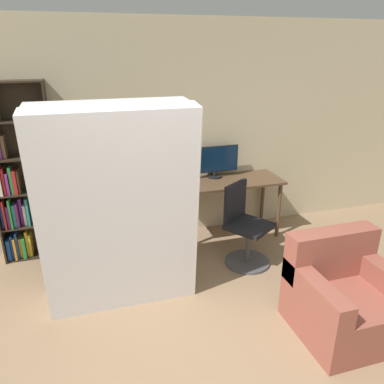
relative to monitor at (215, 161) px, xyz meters
The scene contains 8 objects.
wall_back 0.97m from the monitor, behind, with size 8.00×0.06×2.70m.
desk 0.38m from the monitor, 66.27° to the right, with size 1.47×0.58×0.77m.
monitor is the anchor object (origin of this frame).
office_chair 1.06m from the monitor, 85.92° to the right, with size 0.61×0.61×0.95m.
bookshelf 2.36m from the monitor, behind, with size 0.68×0.25×2.04m.
mattress_near 1.87m from the monitor, 136.53° to the right, with size 1.39×0.44×1.94m.
mattress_far 1.69m from the monitor, 143.58° to the right, with size 1.39×0.32×1.94m.
armchair 2.27m from the monitor, 78.29° to the right, with size 0.85×0.80×0.85m.
Camera 1 is at (-0.73, -1.73, 2.36)m, focal length 35.00 mm.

